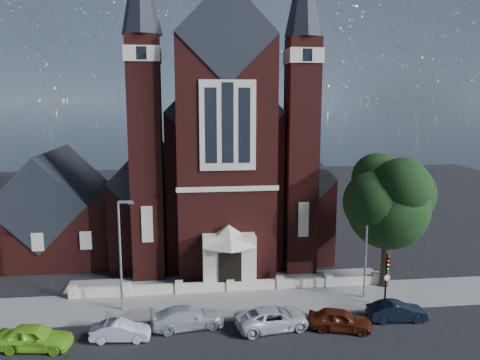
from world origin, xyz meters
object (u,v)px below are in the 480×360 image
Objects in this scene: street_lamp_left at (121,249)px; car_lime_van at (35,337)px; street_lamp_right at (368,241)px; car_silver_b at (188,317)px; car_silver_a at (121,331)px; parish_hall at (56,214)px; traffic_signal at (387,273)px; car_white_suv at (274,318)px; street_tree at (391,204)px; car_dark_red at (340,320)px; church at (216,162)px; car_navy at (397,311)px.

car_lime_van is (-4.69, -4.70, -3.84)m from street_lamp_left.
street_lamp_right is 23.48m from car_lime_van.
car_silver_b is at bearing -167.29° from street_lamp_right.
car_silver_a is at bearing 97.46° from car_silver_b.
parish_hall reaches higher than traffic_signal.
car_white_suv is at bearing -44.24° from parish_hall.
street_tree is 2.58× the size of car_dark_red.
parish_hall is 3.05× the size of traffic_signal.
church reaches higher than car_silver_b.
traffic_signal is 1.08× the size of car_silver_a.
car_white_suv is 4.35m from car_dark_red.
traffic_signal is at bearing -78.25° from car_silver_a.
street_tree is 5.70m from traffic_signal.
street_lamp_left reaches higher than car_white_suv.
car_lime_van reaches higher than car_silver_b.
car_lime_van is at bearing -172.46° from traffic_signal.
street_tree is 26.72m from car_lime_van.
car_silver_b is (12.63, -17.04, -3.30)m from parish_hall.
church is at bearing -2.85° from car_white_suv.
street_tree is 2.88× the size of car_silver_a.
street_lamp_right is 1.82× the size of car_lime_van.
street_tree reaches higher than car_navy.
traffic_signal reaches higher than car_lime_van.
church is at bearing 67.34° from street_lamp_left.
car_white_suv is (-8.72, -2.23, -1.87)m from traffic_signal.
parish_hall is 25.73m from car_white_suv.
church is at bearing 118.20° from traffic_signal.
car_silver_b reaches higher than car_navy.
street_lamp_left is 5.80m from car_silver_a.
parish_hall reaches higher than street_lamp_right.
church reaches higher than car_dark_red.
car_dark_red is (22.57, -18.52, -3.30)m from parish_hall.
traffic_signal is 0.96× the size of car_dark_red.
car_silver_b is at bearing -98.73° from church.
car_silver_a is at bearing 94.11° from car_navy.
street_lamp_right is at bearing -145.74° from street_tree.
church reaches higher than street_tree.
church is 2.86× the size of parish_hall.
street_lamp_left is at bearing 180.00° from street_lamp_right.
car_lime_van is 1.20× the size of car_silver_a.
car_lime_van is at bearing 94.97° from car_navy.
parish_hall is at bearing 120.02° from street_lamp_left.
street_tree is 13.26m from car_white_suv.
street_lamp_right is 14.34m from car_silver_b.
car_lime_van reaches higher than car_white_suv.
car_silver_b is (4.20, 1.17, 0.10)m from car_silver_a.
car_silver_b is 5.71m from car_white_suv.
church is 25.49m from car_dark_red.
parish_hall reaches higher than car_silver_a.
parish_hall is 32.36m from car_navy.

